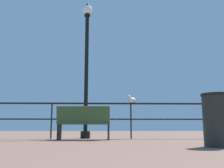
% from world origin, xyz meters
% --- Properties ---
extents(pier_railing, '(21.56, 0.05, 1.08)m').
position_xyz_m(pier_railing, '(-0.00, 9.49, 0.80)').
color(pier_railing, black).
rests_on(pier_railing, ground_plane).
extents(bench_near_left, '(1.46, 0.68, 0.90)m').
position_xyz_m(bench_near_left, '(-0.17, 8.75, 0.50)').
color(bench_near_left, '#34532D').
rests_on(bench_near_left, ground_plane).
extents(lamppost_center, '(0.32, 0.32, 4.47)m').
position_xyz_m(lamppost_center, '(-0.19, 9.74, 2.47)').
color(lamppost_center, black).
rests_on(lamppost_center, ground_plane).
extents(seagull_on_rail, '(0.39, 0.34, 0.22)m').
position_xyz_m(seagull_on_rail, '(1.22, 9.47, 1.18)').
color(seagull_on_rail, silver).
rests_on(seagull_on_rail, pier_railing).
extents(trash_bin, '(0.50, 0.50, 0.90)m').
position_xyz_m(trash_bin, '(2.31, 6.03, 0.45)').
color(trash_bin, black).
rests_on(trash_bin, ground_plane).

